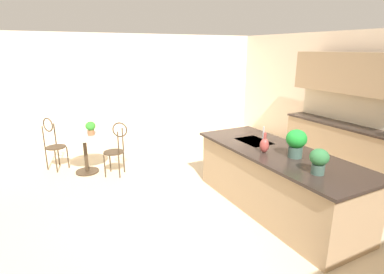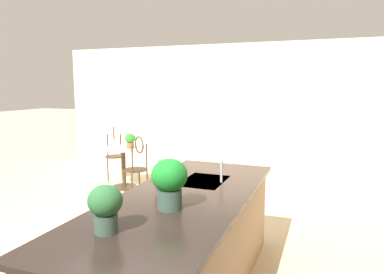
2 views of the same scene
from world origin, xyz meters
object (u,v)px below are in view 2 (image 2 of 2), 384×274
object	(u,v)px
bistro_table	(124,164)
potted_plant_on_table	(130,140)
chair_near_window	(114,150)
vase_on_counter	(161,180)
potted_plant_counter_near	(169,180)
chair_by_island	(137,164)
potted_plant_counter_far	(105,206)

from	to	relation	value
bistro_table	potted_plant_on_table	distance (m)	0.47
chair_near_window	vase_on_counter	size ratio (longest dim) A/B	3.62
chair_near_window	potted_plant_counter_near	xyz separation A→B (m)	(3.56, 2.85, 0.57)
chair_by_island	potted_plant_counter_far	size ratio (longest dim) A/B	3.35
chair_by_island	vase_on_counter	distance (m)	2.83
chair_near_window	potted_plant_counter_far	bearing A→B (deg)	32.83
bistro_table	chair_by_island	xyz separation A→B (m)	(0.40, 0.51, 0.13)
chair_by_island	potted_plant_counter_far	world-z (taller)	potted_plant_counter_far
chair_near_window	chair_by_island	xyz separation A→B (m)	(0.91, 1.03, 0.00)
bistro_table	chair_near_window	size ratio (longest dim) A/B	0.77
bistro_table	vase_on_counter	distance (m)	3.47
bistro_table	potted_plant_counter_near	bearing A→B (deg)	37.18
bistro_table	potted_plant_on_table	world-z (taller)	potted_plant_on_table
potted_plant_counter_near	chair_near_window	bearing A→B (deg)	-141.38
bistro_table	potted_plant_counter_near	distance (m)	3.91
bistro_table	potted_plant_on_table	xyz separation A→B (m)	(-0.01, 0.14, 0.45)
potted_plant_counter_far	potted_plant_counter_near	bearing A→B (deg)	160.73
potted_plant_counter_near	chair_by_island	bearing A→B (deg)	-145.67
potted_plant_counter_near	potted_plant_counter_far	distance (m)	0.58
potted_plant_on_table	potted_plant_counter_far	xyz separation A→B (m)	(3.62, 1.99, 0.21)
chair_near_window	potted_plant_on_table	distance (m)	0.89
chair_near_window	potted_plant_on_table	bearing A→B (deg)	53.46
potted_plant_on_table	potted_plant_counter_near	world-z (taller)	potted_plant_counter_near
chair_by_island	potted_plant_on_table	size ratio (longest dim) A/B	3.91
chair_by_island	potted_plant_counter_near	size ratio (longest dim) A/B	2.69
potted_plant_on_table	vase_on_counter	world-z (taller)	vase_on_counter
bistro_table	potted_plant_counter_far	bearing A→B (deg)	30.53
potted_plant_counter_far	bistro_table	bearing A→B (deg)	-149.47
potted_plant_on_table	potted_plant_counter_near	bearing A→B (deg)	35.39
potted_plant_on_table	potted_plant_counter_near	size ratio (longest dim) A/B	0.69
bistro_table	potted_plant_counter_near	size ratio (longest dim) A/B	2.06
bistro_table	vase_on_counter	size ratio (longest dim) A/B	2.78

